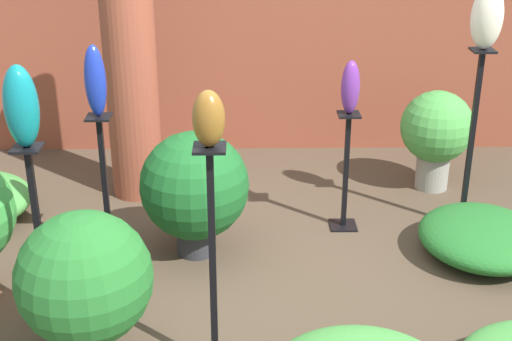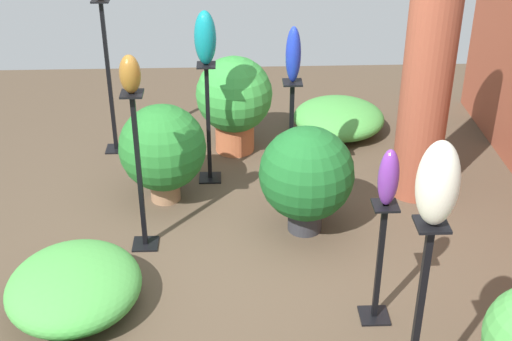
# 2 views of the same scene
# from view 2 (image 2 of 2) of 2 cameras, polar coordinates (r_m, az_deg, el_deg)

# --- Properties ---
(ground_plane) EXTENTS (8.00, 8.00, 0.00)m
(ground_plane) POSITION_cam_2_polar(r_m,az_deg,el_deg) (5.58, -1.59, -6.61)
(ground_plane) COLOR #4C3D2D
(brick_pillar) EXTENTS (0.42, 0.42, 2.10)m
(brick_pillar) POSITION_cam_2_polar(r_m,az_deg,el_deg) (6.05, 13.52, 6.92)
(brick_pillar) COLOR brown
(brick_pillar) RESTS_ON ground
(pedestal_cobalt) EXTENTS (0.20, 0.20, 1.05)m
(pedestal_cobalt) POSITION_cam_2_polar(r_m,az_deg,el_deg) (6.13, 2.81, 2.16)
(pedestal_cobalt) COLOR black
(pedestal_cobalt) RESTS_ON ground
(pedestal_bronze) EXTENTS (0.20, 0.20, 1.30)m
(pedestal_bronze) POSITION_cam_2_polar(r_m,az_deg,el_deg) (5.41, -9.29, -0.70)
(pedestal_bronze) COLOR black
(pedestal_bronze) RESTS_ON ground
(pedestal_ivory) EXTENTS (0.20, 0.20, 1.37)m
(pedestal_ivory) POSITION_cam_2_polar(r_m,az_deg,el_deg) (3.99, 12.62, -12.99)
(pedestal_ivory) COLOR black
(pedestal_ivory) RESTS_ON ground
(pedestal_amber) EXTENTS (0.20, 0.20, 1.50)m
(pedestal_amber) POSITION_cam_2_polar(r_m,az_deg,el_deg) (6.90, -11.63, 6.79)
(pedestal_amber) COLOR black
(pedestal_amber) RESTS_ON ground
(pedestal_teal) EXTENTS (0.20, 0.20, 1.11)m
(pedestal_teal) POSITION_cam_2_polar(r_m,az_deg,el_deg) (6.33, -3.82, 3.35)
(pedestal_teal) COLOR black
(pedestal_teal) RESTS_ON ground
(pedestal_violet) EXTENTS (0.20, 0.20, 0.91)m
(pedestal_violet) POSITION_cam_2_polar(r_m,az_deg,el_deg) (4.81, 9.80, -7.74)
(pedestal_violet) COLOR black
(pedestal_violet) RESTS_ON ground
(art_vase_cobalt) EXTENTS (0.14, 0.13, 0.47)m
(art_vase_cobalt) POSITION_cam_2_polar(r_m,az_deg,el_deg) (5.81, 3.00, 9.25)
(art_vase_cobalt) COLOR #192D9E
(art_vase_cobalt) RESTS_ON pedestal_cobalt
(art_vase_bronze) EXTENTS (0.16, 0.15, 0.28)m
(art_vase_bronze) POSITION_cam_2_polar(r_m,az_deg,el_deg) (5.05, -10.05, 7.61)
(art_vase_bronze) COLOR brown
(art_vase_bronze) RESTS_ON pedestal_bronze
(art_vase_ivory) EXTENTS (0.22, 0.20, 0.44)m
(art_vase_ivory) POSITION_cam_2_polar(r_m,az_deg,el_deg) (3.43, 14.33, -1.02)
(art_vase_ivory) COLOR beige
(art_vase_ivory) RESTS_ON pedestal_ivory
(art_vase_teal) EXTENTS (0.19, 0.19, 0.46)m
(art_vase_teal) POSITION_cam_2_polar(r_m,az_deg,el_deg) (6.01, -4.09, 10.55)
(art_vase_teal) COLOR #0F727A
(art_vase_teal) RESTS_ON pedestal_teal
(art_vase_violet) EXTENTS (0.13, 0.13, 0.39)m
(art_vase_violet) POSITION_cam_2_polar(r_m,az_deg,el_deg) (4.43, 10.55, -0.57)
(art_vase_violet) COLOR #6B2D8C
(art_vase_violet) RESTS_ON pedestal_violet
(potted_plant_mid_right) EXTENTS (0.76, 0.76, 0.90)m
(potted_plant_mid_right) POSITION_cam_2_polar(r_m,az_deg,el_deg) (5.60, 4.07, -0.37)
(potted_plant_mid_right) COLOR #2D2D33
(potted_plant_mid_right) RESTS_ON ground
(potted_plant_mid_left) EXTENTS (0.73, 0.73, 0.95)m
(potted_plant_mid_left) POSITION_cam_2_polar(r_m,az_deg,el_deg) (6.83, -1.75, 5.78)
(potted_plant_mid_left) COLOR #B25B38
(potted_plant_mid_left) RESTS_ON ground
(potted_plant_walkway_edge) EXTENTS (0.74, 0.74, 0.87)m
(potted_plant_walkway_edge) POSITION_cam_2_polar(r_m,az_deg,el_deg) (6.06, -7.48, 1.73)
(potted_plant_walkway_edge) COLOR #936B4C
(potted_plant_walkway_edge) RESTS_ON ground
(foliage_bed_east) EXTENTS (1.01, 0.93, 0.36)m
(foliage_bed_east) POSITION_cam_2_polar(r_m,az_deg,el_deg) (5.11, -14.35, -8.96)
(foliage_bed_east) COLOR #479942
(foliage_bed_east) RESTS_ON ground
(foliage_bed_center) EXTENTS (0.92, 0.93, 0.33)m
(foliage_bed_center) POSITION_cam_2_polar(r_m,az_deg,el_deg) (7.38, 6.63, 4.20)
(foliage_bed_center) COLOR #479942
(foliage_bed_center) RESTS_ON ground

